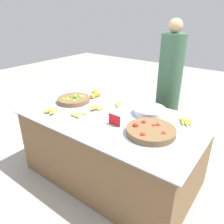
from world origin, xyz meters
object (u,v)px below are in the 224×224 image
Objects in this scene: lime_bowl at (74,99)px; metal_bowl at (150,111)px; price_sign at (114,120)px; tomato_basket at (151,131)px; vendor_person at (168,93)px.

metal_bowl is at bearing 14.85° from lime_bowl.
metal_bowl is at bearing 73.54° from price_sign.
tomato_basket is 1.31× the size of metal_bowl.
lime_bowl is 0.92m from metal_bowl.
price_sign is (-0.35, -0.06, 0.03)m from tomato_basket.
tomato_basket is 0.26× the size of vendor_person.
lime_bowl is 0.76m from price_sign.
price_sign is 0.08× the size of vendor_person.
lime_bowl is 2.79× the size of price_sign.
vendor_person is at bearing 105.68° from tomato_basket.
vendor_person reaches higher than metal_bowl.
lime_bowl is 1.15× the size of metal_bowl.
price_sign is at bearing -109.58° from metal_bowl.
metal_bowl is 2.43× the size of price_sign.
vendor_person reaches higher than price_sign.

